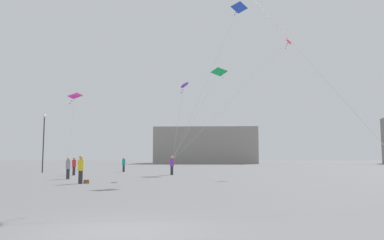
# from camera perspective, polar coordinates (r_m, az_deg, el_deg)

# --- Properties ---
(ground_plane) EXTENTS (300.00, 300.00, 0.00)m
(ground_plane) POSITION_cam_1_polar(r_m,az_deg,el_deg) (8.84, -11.35, -16.84)
(ground_plane) COLOR slate
(person_in_yellow) EXTENTS (0.39, 0.39, 1.78)m
(person_in_yellow) POSITION_cam_1_polar(r_m,az_deg,el_deg) (24.31, -17.05, -7.23)
(person_in_yellow) COLOR #2D2D33
(person_in_yellow) RESTS_ON ground_plane
(person_in_purple) EXTENTS (0.38, 0.38, 1.76)m
(person_in_purple) POSITION_cam_1_polar(r_m,az_deg,el_deg) (34.20, -3.17, -6.98)
(person_in_purple) COLOR #2D2D33
(person_in_purple) RESTS_ON ground_plane
(person_in_teal) EXTENTS (0.35, 0.35, 1.62)m
(person_in_teal) POSITION_cam_1_polar(r_m,az_deg,el_deg) (41.35, -10.66, -6.78)
(person_in_teal) COLOR #2D2D33
(person_in_teal) RESTS_ON ground_plane
(person_in_red) EXTENTS (0.36, 0.36, 1.65)m
(person_in_red) POSITION_cam_1_polar(r_m,az_deg,el_deg) (35.12, -18.01, -6.78)
(person_in_red) COLOR #2D2D33
(person_in_red) RESTS_ON ground_plane
(person_in_grey) EXTENTS (0.36, 0.36, 1.66)m
(person_in_grey) POSITION_cam_1_polar(r_m,az_deg,el_deg) (29.43, -18.85, -7.00)
(person_in_grey) COLOR #2D2D33
(person_in_grey) RESTS_ON ground_plane
(kite_magenta_delta) EXTENTS (1.04, 1.56, 5.60)m
(kite_magenta_delta) POSITION_cam_1_polar(r_m,az_deg,el_deg) (31.02, -17.93, 3.48)
(kite_magenta_delta) COLOR #D12899
(kite_crimson_delta) EXTENTS (12.03, 3.22, 12.44)m
(kite_crimson_delta) POSITION_cam_1_polar(r_m,az_deg,el_deg) (38.73, 14.24, 11.17)
(kite_crimson_delta) COLOR red
(kite_emerald_delta) EXTENTS (5.30, 6.61, 10.16)m
(kite_emerald_delta) POSITION_cam_1_polar(r_m,az_deg,el_deg) (40.89, 4.18, 7.34)
(kite_emerald_delta) COLOR green
(kite_violet_diamond) EXTENTS (1.92, 3.99, 6.78)m
(kite_violet_diamond) POSITION_cam_1_polar(r_m,az_deg,el_deg) (31.17, -1.26, 5.35)
(kite_violet_diamond) COLOR purple
(kite_cobalt_delta) EXTENTS (6.90, 3.00, 13.92)m
(kite_cobalt_delta) POSITION_cam_1_polar(r_m,az_deg,el_deg) (33.88, 7.02, 16.32)
(kite_cobalt_delta) COLOR blue
(building_left_hall) EXTENTS (24.65, 15.89, 8.63)m
(building_left_hall) POSITION_cam_1_polar(r_m,az_deg,el_deg) (91.26, 2.17, -4.09)
(building_left_hall) COLOR gray
(building_left_hall) RESTS_ON ground_plane
(lamppost_east) EXTENTS (0.36, 0.36, 6.19)m
(lamppost_east) POSITION_cam_1_polar(r_m,az_deg,el_deg) (41.77, -22.23, -2.13)
(lamppost_east) COLOR #2D2D30
(lamppost_east) RESTS_ON ground_plane
(handbag_beside_flyer) EXTENTS (0.29, 0.35, 0.24)m
(handbag_beside_flyer) POSITION_cam_1_polar(r_m,az_deg,el_deg) (24.33, -16.24, -9.27)
(handbag_beside_flyer) COLOR brown
(handbag_beside_flyer) RESTS_ON ground_plane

